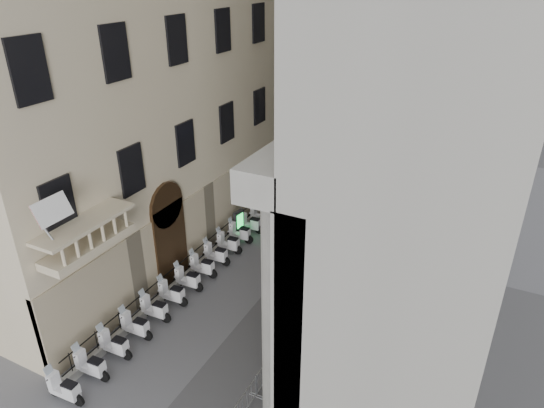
{
  "coord_description": "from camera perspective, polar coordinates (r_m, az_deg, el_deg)",
  "views": [
    {
      "loc": [
        9.39,
        -4.87,
        15.11
      ],
      "look_at": [
        -0.19,
        14.28,
        4.5
      ],
      "focal_mm": 32.0,
      "sensor_mm": 36.0,
      "label": 1
    }
  ],
  "objects": [
    {
      "name": "iron_fence",
      "position": [
        30.64,
        -3.77,
        -3.26
      ],
      "size": [
        0.3,
        28.0,
        1.4
      ],
      "primitive_type": null,
      "color": "black",
      "rests_on": "ground"
    },
    {
      "name": "blue_awning",
      "position": [
        34.77,
        15.22,
        -0.4
      ],
      "size": [
        1.6,
        3.0,
        3.0
      ],
      "primitive_type": null,
      "color": "navy",
      "rests_on": "ground"
    },
    {
      "name": "flag",
      "position": [
        22.47,
        -20.71,
        -18.05
      ],
      "size": [
        1.0,
        1.4,
        8.2
      ],
      "primitive_type": null,
      "color": "#9E0C11",
      "rests_on": "ground"
    },
    {
      "name": "scooter_0",
      "position": [
        21.69,
        -22.91,
        -20.49
      ],
      "size": [
        1.43,
        0.64,
        1.5
      ],
      "primitive_type": null,
      "rotation": [
        0.0,
        0.0,
        1.63
      ],
      "color": "white",
      "rests_on": "ground"
    },
    {
      "name": "scooter_1",
      "position": [
        22.24,
        -20.28,
        -18.51
      ],
      "size": [
        1.43,
        0.64,
        1.5
      ],
      "primitive_type": null,
      "rotation": [
        0.0,
        0.0,
        1.63
      ],
      "color": "white",
      "rests_on": "ground"
    },
    {
      "name": "scooter_2",
      "position": [
        22.86,
        -17.84,
        -16.6
      ],
      "size": [
        1.43,
        0.64,
        1.5
      ],
      "primitive_type": null,
      "rotation": [
        0.0,
        0.0,
        1.63
      ],
      "color": "white",
      "rests_on": "ground"
    },
    {
      "name": "scooter_3",
      "position": [
        23.54,
        -15.58,
        -14.76
      ],
      "size": [
        1.43,
        0.64,
        1.5
      ],
      "primitive_type": null,
      "rotation": [
        0.0,
        0.0,
        1.63
      ],
      "color": "white",
      "rests_on": "ground"
    },
    {
      "name": "scooter_4",
      "position": [
        24.27,
        -13.49,
        -13.02
      ],
      "size": [
        1.43,
        0.64,
        1.5
      ],
      "primitive_type": null,
      "rotation": [
        0.0,
        0.0,
        1.63
      ],
      "color": "white",
      "rests_on": "ground"
    },
    {
      "name": "scooter_5",
      "position": [
        25.06,
        -11.55,
        -11.36
      ],
      "size": [
        1.43,
        0.64,
        1.5
      ],
      "primitive_type": null,
      "rotation": [
        0.0,
        0.0,
        1.63
      ],
      "color": "white",
      "rests_on": "ground"
    },
    {
      "name": "scooter_6",
      "position": [
        25.89,
        -9.75,
        -9.8
      ],
      "size": [
        1.43,
        0.64,
        1.5
      ],
      "primitive_type": null,
      "rotation": [
        0.0,
        0.0,
        1.63
      ],
      "color": "white",
      "rests_on": "ground"
    },
    {
      "name": "scooter_7",
      "position": [
        26.76,
        -8.08,
        -8.33
      ],
      "size": [
        1.43,
        0.64,
        1.5
      ],
      "primitive_type": null,
      "rotation": [
        0.0,
        0.0,
        1.63
      ],
      "color": "white",
      "rests_on": "ground"
    },
    {
      "name": "scooter_8",
      "position": [
        27.67,
        -6.53,
        -6.94
      ],
      "size": [
        1.43,
        0.64,
        1.5
      ],
      "primitive_type": null,
      "rotation": [
        0.0,
        0.0,
        1.63
      ],
      "color": "white",
      "rests_on": "ground"
    },
    {
      "name": "scooter_9",
      "position": [
        28.61,
        -5.09,
        -5.64
      ],
      "size": [
        1.43,
        0.64,
        1.5
      ],
      "primitive_type": null,
      "rotation": [
        0.0,
        0.0,
        1.63
      ],
      "color": "white",
      "rests_on": "ground"
    },
    {
      "name": "scooter_10",
      "position": [
        29.58,
        -3.75,
        -4.43
      ],
      "size": [
        1.43,
        0.64,
        1.5
      ],
      "primitive_type": null,
      "rotation": [
        0.0,
        0.0,
        1.63
      ],
      "color": "white",
      "rests_on": "ground"
    },
    {
      "name": "scooter_11",
      "position": [
        30.58,
        -2.5,
        -3.28
      ],
      "size": [
        1.43,
        0.64,
        1.5
      ],
      "primitive_type": null,
      "rotation": [
        0.0,
        0.0,
        1.63
      ],
      "color": "white",
      "rests_on": "ground"
    },
    {
      "name": "scooter_12",
      "position": [
        31.6,
        -1.33,
        -2.21
      ],
      "size": [
        1.43,
        0.64,
        1.5
      ],
      "primitive_type": null,
      "rotation": [
        0.0,
        0.0,
        1.63
      ],
      "color": "white",
      "rests_on": "ground"
    },
    {
      "name": "scooter_13",
      "position": [
        32.65,
        -0.23,
        -1.21
      ],
      "size": [
        1.43,
        0.64,
        1.5
      ],
      "primitive_type": null,
      "rotation": [
        0.0,
        0.0,
        1.63
      ],
      "color": "white",
      "rests_on": "ground"
    },
    {
      "name": "scooter_14",
      "position": [
        33.72,
        0.79,
        -0.27
      ],
      "size": [
        1.43,
        0.64,
        1.5
      ],
      "primitive_type": null,
      "rotation": [
        0.0,
        0.0,
        1.63
      ],
      "color": "white",
      "rests_on": "ground"
    },
    {
      "name": "barrier_1",
      "position": [
        21.08,
        -0.12,
        -19.43
      ],
      "size": [
        0.6,
        2.4,
        1.1
      ],
      "primitive_type": null,
      "color": "#A4A6AB",
      "rests_on": "ground"
    },
    {
      "name": "barrier_2",
      "position": [
        22.72,
        2.81,
        -15.36
      ],
      "size": [
        0.6,
        2.4,
        1.1
      ],
      "primitive_type": null,
      "color": "#A4A6AB",
      "rests_on": "ground"
    },
    {
      "name": "barrier_3",
      "position": [
        24.51,
        5.25,
        -11.84
      ],
      "size": [
        0.6,
        2.4,
        1.1
      ],
      "primitive_type": null,
      "color": "#A4A6AB",
      "rests_on": "ground"
    },
    {
      "name": "barrier_4",
      "position": [
        26.41,
        7.29,
        -8.79
      ],
      "size": [
        0.6,
        2.4,
        1.1
      ],
      "primitive_type": null,
      "color": "#A4A6AB",
      "rests_on": "ground"
    },
    {
      "name": "barrier_5",
      "position": [
        28.41,
        9.02,
        -6.15
      ],
      "size": [
        0.6,
        2.4,
        1.1
      ],
      "primitive_type": null,
      "color": "#A4A6AB",
      "rests_on": "ground"
    },
    {
      "name": "barrier_6",
      "position": [
        30.48,
        10.51,
        -3.86
      ],
      "size": [
        0.6,
        2.4,
        1.1
      ],
      "primitive_type": null,
      "color": "#A4A6AB",
      "rests_on": "ground"
    },
    {
      "name": "barrier_7",
      "position": [
        32.61,
        11.8,
        -1.86
      ],
      "size": [
        0.6,
        2.4,
        1.1
      ],
      "primitive_type": null,
      "color": "#A4A6AB",
      "rests_on": "ground"
    },
    {
      "name": "security_tent",
      "position": [
        37.36,
        4.71,
        6.93
      ],
      "size": [
        4.04,
        4.04,
        3.28
      ],
      "color": "white",
      "rests_on": "ground"
    },
    {
      "name": "street_lamp",
      "position": [
        33.01,
        1.36,
        7.85
      ],
      "size": [
        2.48,
        0.87,
        7.81
      ],
      "rotation": [
        0.0,
        0.0,
        0.28
      ],
      "color": "#96999E",
      "rests_on": "ground"
    },
    {
      "name": "info_kiosk",
      "position": [
        29.96,
        -3.94,
        -2.21
      ],
      "size": [
        0.35,
        0.79,
        1.62
      ],
      "rotation": [
        0.0,
        0.0,
        -0.14
      ],
      "color": "black",
      "rests_on": "ground"
    },
    {
      "name": "pedestrian_a",
      "position": [
        35.12,
        11.56,
        2.07
      ],
      "size": [
        0.83,
        0.66,
        1.97
      ],
      "primitive_type": "imported",
      "rotation": [
        0.0,
        0.0,
        3.44
      ],
      "color": "#0E1938",
      "rests_on": "ground"
    },
    {
      "name": "pedestrian_b",
      "position": [
        35.2,
        11.6,
        2.13
      ],
      "size": [
        1.06,
        0.88,
        1.97
      ],
      "primitive_type": "imported",
      "rotation": [
        0.0,
        0.0,
        2.99
      ],
      "color": "black",
      "rests_on": "ground"
    },
    {
      "name": "pedestrian_c",
      "position": [
        40.48,
        12.04,
        5.22
      ],
      "size": [
        1.04,
        1.03,
        1.81
      ],
      "primitive_type": "imported",
      "rotation": [
        0.0,
        0.0,
        3.91
      ],
      "color": "black",
      "rests_on": "ground"
    }
  ]
}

